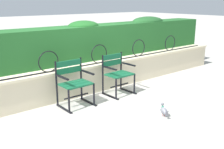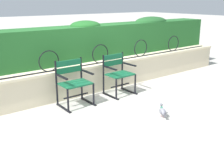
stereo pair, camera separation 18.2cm
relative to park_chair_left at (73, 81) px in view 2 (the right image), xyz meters
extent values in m
plane|color=#BCB7AD|center=(0.70, -0.43, -0.47)|extent=(60.00, 60.00, 0.00)
cube|color=beige|center=(0.70, 0.47, -0.18)|extent=(8.38, 0.35, 0.57)
cube|color=beige|center=(0.70, 0.47, 0.13)|extent=(8.38, 0.41, 0.05)
cylinder|color=black|center=(0.70, 0.39, 0.17)|extent=(7.82, 0.02, 0.02)
torus|color=black|center=(-0.30, 0.39, 0.36)|extent=(0.42, 0.02, 0.42)
torus|color=black|center=(0.90, 0.39, 0.36)|extent=(0.42, 0.02, 0.42)
torus|color=black|center=(2.09, 0.39, 0.36)|extent=(0.42, 0.02, 0.42)
torus|color=black|center=(3.29, 0.39, 0.36)|extent=(0.42, 0.02, 0.42)
cube|color=#236028|center=(0.70, 0.97, 0.54)|extent=(8.21, 0.66, 0.77)
ellipsoid|color=#1F5A23|center=(0.89, 0.97, 0.93)|extent=(0.72, 0.60, 0.24)
ellipsoid|color=#225627|center=(3.00, 0.97, 0.93)|extent=(1.03, 0.60, 0.26)
cube|color=#145B38|center=(0.00, -0.21, -0.03)|extent=(0.55, 0.13, 0.03)
cube|color=#145B38|center=(0.00, -0.08, -0.03)|extent=(0.55, 0.13, 0.03)
cube|color=#145B38|center=(0.00, 0.06, -0.03)|extent=(0.55, 0.13, 0.03)
cube|color=#145B38|center=(0.00, 0.16, 0.33)|extent=(0.55, 0.04, 0.11)
cube|color=#145B38|center=(0.00, 0.16, 0.19)|extent=(0.55, 0.04, 0.11)
cylinder|color=black|center=(0.27, 0.17, -0.03)|extent=(0.04, 0.04, 0.87)
cylinder|color=black|center=(0.28, -0.26, -0.25)|extent=(0.04, 0.04, 0.44)
cube|color=black|center=(0.28, -0.07, -0.45)|extent=(0.05, 0.52, 0.02)
cube|color=black|center=(0.28, -0.07, 0.15)|extent=(0.04, 0.40, 0.03)
cylinder|color=black|center=(-0.28, 0.16, -0.03)|extent=(0.04, 0.04, 0.87)
cylinder|color=black|center=(-0.27, -0.27, -0.25)|extent=(0.04, 0.04, 0.44)
cube|color=black|center=(-0.27, -0.08, -0.45)|extent=(0.05, 0.52, 0.02)
cube|color=black|center=(-0.27, -0.08, 0.15)|extent=(0.04, 0.40, 0.03)
cylinder|color=black|center=(0.00, -0.08, -0.27)|extent=(0.52, 0.03, 0.03)
cube|color=#145B38|center=(1.08, -0.22, -0.03)|extent=(0.53, 0.14, 0.03)
cube|color=#145B38|center=(1.08, -0.08, -0.03)|extent=(0.53, 0.14, 0.03)
cube|color=#145B38|center=(1.07, 0.06, -0.03)|extent=(0.53, 0.14, 0.03)
cube|color=#145B38|center=(1.07, 0.16, 0.31)|extent=(0.53, 0.04, 0.11)
cube|color=#145B38|center=(1.07, 0.16, 0.18)|extent=(0.53, 0.04, 0.11)
cylinder|color=black|center=(1.33, 0.17, -0.04)|extent=(0.04, 0.04, 0.85)
cylinder|color=black|center=(1.34, -0.26, -0.25)|extent=(0.04, 0.04, 0.44)
cube|color=black|center=(1.34, -0.07, -0.45)|extent=(0.05, 0.52, 0.02)
cube|color=black|center=(1.34, -0.07, 0.15)|extent=(0.05, 0.40, 0.03)
cylinder|color=black|center=(0.81, 0.15, -0.04)|extent=(0.04, 0.04, 0.85)
cylinder|color=black|center=(0.82, -0.28, -0.25)|extent=(0.04, 0.04, 0.44)
cube|color=black|center=(0.81, -0.09, -0.45)|extent=(0.05, 0.52, 0.02)
cube|color=black|center=(0.81, -0.09, 0.15)|extent=(0.05, 0.40, 0.03)
cylinder|color=black|center=(1.08, -0.08, -0.27)|extent=(0.50, 0.04, 0.03)
ellipsoid|color=gray|center=(0.92, -1.45, -0.36)|extent=(0.18, 0.21, 0.11)
cylinder|color=#2D6B56|center=(0.95, -1.39, -0.33)|extent=(0.07, 0.07, 0.06)
sphere|color=slate|center=(0.97, -1.37, -0.27)|extent=(0.06, 0.06, 0.06)
cone|color=black|center=(0.98, -1.34, -0.28)|extent=(0.02, 0.03, 0.01)
cone|color=#595960|center=(0.86, -1.54, -0.37)|extent=(0.09, 0.10, 0.06)
ellipsoid|color=slate|center=(0.88, -1.43, -0.36)|extent=(0.09, 0.13, 0.07)
ellipsoid|color=slate|center=(0.95, -1.48, -0.36)|extent=(0.09, 0.13, 0.07)
cylinder|color=#C6515B|center=(0.91, -1.43, -0.44)|extent=(0.01, 0.01, 0.05)
cylinder|color=#C6515B|center=(0.93, -1.46, -0.44)|extent=(0.01, 0.01, 0.05)
camera|label=1|loc=(-2.50, -4.22, 1.49)|focal=42.99mm
camera|label=2|loc=(-2.35, -4.33, 1.49)|focal=42.99mm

